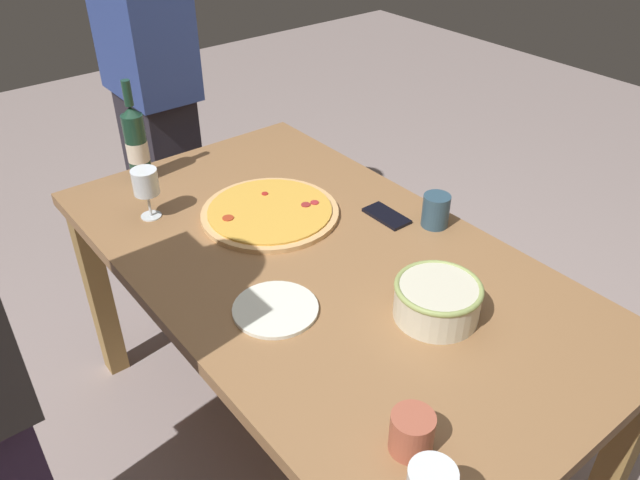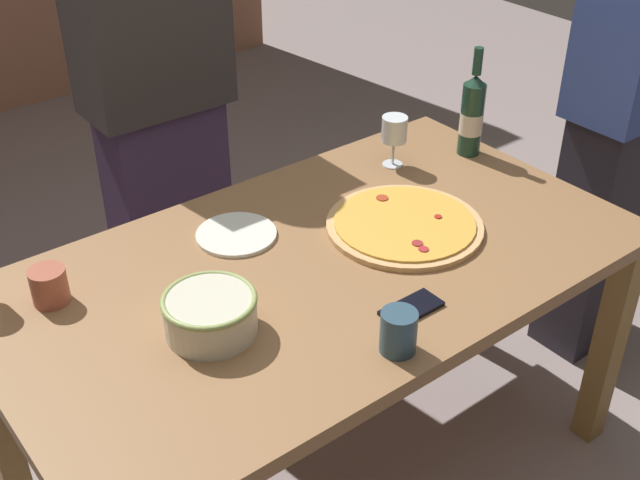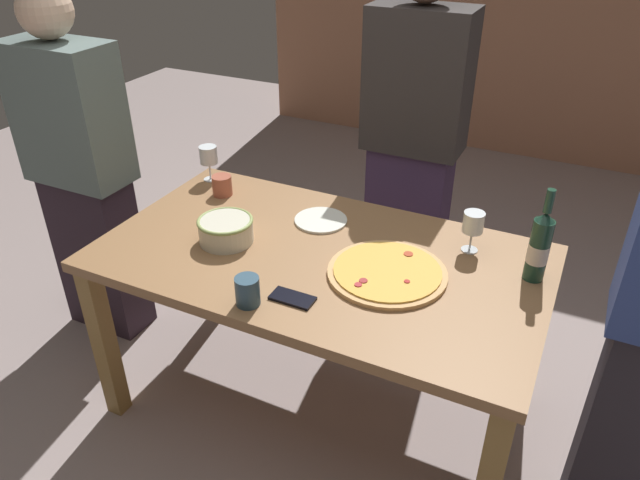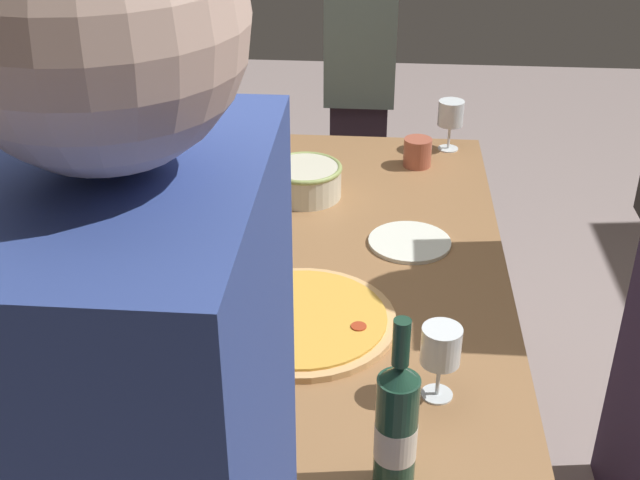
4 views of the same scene
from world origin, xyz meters
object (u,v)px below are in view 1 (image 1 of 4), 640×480
Objects in this scene: wine_bottle at (136,143)px; cell_phone at (387,216)px; side_plate at (275,309)px; dining_table at (320,285)px; cup_amber at (436,211)px; person_guest_right at (151,83)px; serving_bowl at (437,299)px; cup_ceramic at (412,433)px; pizza at (270,212)px; wine_glass_near_pizza at (146,184)px.

wine_bottle is 2.31× the size of cell_phone.
side_plate is 1.45× the size of cell_phone.
side_plate is (-0.10, 0.22, 0.10)m from dining_table.
wine_bottle is 3.42× the size of cup_amber.
dining_table is at bearing 0.00° from person_guest_right.
cup_amber reaches higher than side_plate.
cup_amber is (0.28, -0.29, -0.00)m from serving_bowl.
cup_amber is 0.79m from cup_ceramic.
pizza is 0.50m from wine_bottle.
wine_glass_near_pizza is at bearing 160.64° from wine_bottle.
cup_amber reaches higher than serving_bowl.
side_plate is at bearing -3.36° from cup_ceramic.
wine_glass_near_pizza is (0.21, 0.28, 0.10)m from pizza.
wine_bottle is 3.88× the size of cup_ceramic.
wine_bottle is 1.60× the size of side_plate.
side_plate is (-0.37, 0.24, -0.01)m from pizza.
pizza is 0.44m from side_plate.
dining_table is 18.65× the size of cup_ceramic.
cup_amber is 0.47× the size of side_plate.
serving_bowl is 0.62× the size of wine_bottle.
cell_phone reaches higher than dining_table.
serving_bowl reaches higher than dining_table.
side_plate is at bearing 92.58° from cup_amber.
wine_glass_near_pizza reaches higher than cup_ceramic.
wine_bottle reaches higher than dining_table.
wine_bottle is 0.83m from side_plate.
cell_phone is 1.12m from person_guest_right.
cup_ceramic is 1.75m from person_guest_right.
wine_glass_near_pizza reaches higher than cell_phone.
wine_glass_near_pizza reaches higher than side_plate.
cell_phone is 0.08× the size of person_guest_right.
side_plate reaches higher than dining_table.
pizza is at bearing -40.35° from cell_phone.
wine_bottle is at bearing 34.48° from cup_amber.
dining_table is at bearing 175.80° from pizza.
side_plate is (-0.03, 0.58, -0.04)m from cup_amber.
pizza is 2.85× the size of cell_phone.
cup_amber is 0.67× the size of cell_phone.
dining_table is 1.16m from person_guest_right.
wine_bottle is 0.83m from cell_phone.
person_guest_right is at bearing -79.18° from cell_phone.
cell_phone is at bearing 14.63° from person_guest_right.
wine_bottle reaches higher than cell_phone.
cup_ceramic is (-1.30, 0.07, -0.08)m from wine_bottle.
cup_amber is 1.13× the size of cup_ceramic.
person_guest_right is at bearing -0.22° from serving_bowl.
wine_glass_near_pizza is (0.48, 0.26, 0.20)m from dining_table.
wine_bottle reaches higher than pizza.
pizza is 2.65× the size of wine_glass_near_pizza.
pizza is at bearing -32.92° from side_plate.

